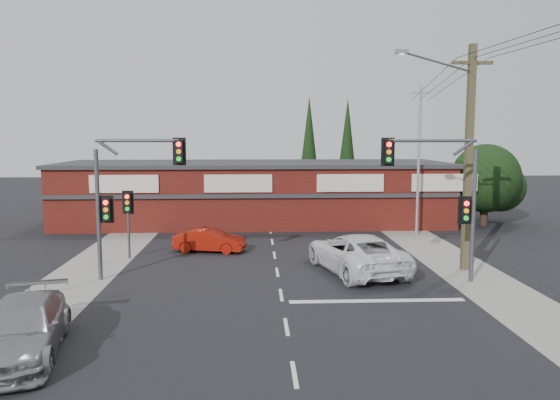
{
  "coord_description": "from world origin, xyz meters",
  "views": [
    {
      "loc": [
        -0.99,
        -20.79,
        6.07
      ],
      "look_at": [
        0.13,
        3.0,
        3.23
      ],
      "focal_mm": 35.0,
      "sensor_mm": 36.0,
      "label": 1
    }
  ],
  "objects_px": {
    "red_sedan": "(210,240)",
    "white_suv": "(356,253)",
    "utility_pole": "(466,151)",
    "shop_building": "(255,192)",
    "silver_suv": "(21,329)"
  },
  "relations": [
    {
      "from": "shop_building",
      "to": "utility_pole",
      "type": "distance_m",
      "value": 17.15
    },
    {
      "from": "red_sedan",
      "to": "utility_pole",
      "type": "xyz_separation_m",
      "value": [
        11.72,
        -4.41,
        4.78
      ]
    },
    {
      "from": "white_suv",
      "to": "utility_pole",
      "type": "distance_m",
      "value": 6.65
    },
    {
      "from": "utility_pole",
      "to": "shop_building",
      "type": "bearing_deg",
      "value": 123.76
    },
    {
      "from": "red_sedan",
      "to": "shop_building",
      "type": "xyz_separation_m",
      "value": [
        2.36,
        9.59,
        1.52
      ]
    },
    {
      "from": "red_sedan",
      "to": "white_suv",
      "type": "bearing_deg",
      "value": -111.85
    },
    {
      "from": "utility_pole",
      "to": "silver_suv",
      "type": "bearing_deg",
      "value": -150.37
    },
    {
      "from": "silver_suv",
      "to": "red_sedan",
      "type": "bearing_deg",
      "value": 62.25
    },
    {
      "from": "silver_suv",
      "to": "utility_pole",
      "type": "distance_m",
      "value": 18.75
    },
    {
      "from": "white_suv",
      "to": "red_sedan",
      "type": "height_order",
      "value": "white_suv"
    },
    {
      "from": "red_sedan",
      "to": "utility_pole",
      "type": "distance_m",
      "value": 13.4
    },
    {
      "from": "silver_suv",
      "to": "red_sedan",
      "type": "xyz_separation_m",
      "value": [
        4.08,
        13.39,
        -0.15
      ]
    },
    {
      "from": "white_suv",
      "to": "red_sedan",
      "type": "relative_size",
      "value": 1.67
    },
    {
      "from": "white_suv",
      "to": "shop_building",
      "type": "height_order",
      "value": "shop_building"
    },
    {
      "from": "utility_pole",
      "to": "red_sedan",
      "type": "bearing_deg",
      "value": 159.4
    }
  ]
}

